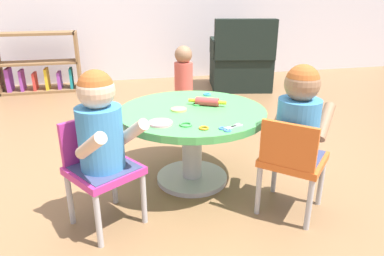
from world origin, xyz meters
TOP-DOWN VIEW (x-y plane):
  - ground_plane at (0.00, 0.00)m, footprint 10.00×10.00m
  - craft_table at (0.00, 0.00)m, footprint 0.87×0.87m
  - child_chair_left at (-0.54, -0.30)m, footprint 0.41×0.41m
  - seated_child_left at (-0.52, -0.33)m, footprint 0.41×0.44m
  - child_chair_right at (0.41, -0.46)m, footprint 0.42×0.42m
  - seated_child_right at (0.44, -0.43)m, footprint 0.43×0.43m
  - bookshelf_low at (-1.26, 2.55)m, footprint 0.93×0.28m
  - armchair_dark at (1.14, 2.15)m, footprint 0.83×0.85m
  - toddler_standing at (0.22, 1.22)m, footprint 0.17×0.17m
  - rolling_pin at (0.11, 0.05)m, footprint 0.21×0.13m
  - craft_scissors at (0.10, -0.35)m, footprint 0.14×0.11m
  - playdough_blob_0 at (-0.08, -0.00)m, footprint 0.09×0.09m
  - playdough_blob_1 at (-0.22, -0.21)m, footprint 0.12×0.12m
  - cookie_cutter_0 at (-0.02, -0.32)m, footprint 0.05×0.05m
  - cookie_cutter_1 at (0.17, 0.28)m, footprint 0.05×0.05m
  - cookie_cutter_2 at (-0.09, -0.25)m, footprint 0.07×0.07m
  - cookie_cutter_3 at (0.05, 0.08)m, footprint 0.05×0.05m

SIDE VIEW (x-z plane):
  - ground_plane at x=0.00m, z-range 0.00..0.00m
  - bookshelf_low at x=-1.26m, z-range -0.05..0.65m
  - child_chair_left at x=-0.54m, z-range 0.04..0.57m
  - child_chair_right at x=0.41m, z-range 0.04..0.57m
  - armchair_dark at x=1.14m, z-range -0.12..0.73m
  - craft_table at x=0.00m, z-range 0.12..0.59m
  - toddler_standing at x=0.22m, z-range 0.02..0.70m
  - craft_scissors at x=0.10m, z-range 0.47..0.47m
  - cookie_cutter_0 at x=-0.02m, z-range 0.47..0.48m
  - cookie_cutter_1 at x=0.17m, z-range 0.47..0.48m
  - cookie_cutter_2 at x=-0.09m, z-range 0.47..0.48m
  - cookie_cutter_3 at x=0.05m, z-range 0.47..0.48m
  - playdough_blob_0 at x=-0.08m, z-range 0.47..0.48m
  - playdough_blob_1 at x=-0.22m, z-range 0.47..0.48m
  - rolling_pin at x=0.11m, z-range 0.47..0.52m
  - seated_child_left at x=-0.52m, z-range 0.28..0.79m
  - seated_child_right at x=0.44m, z-range 0.28..0.79m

